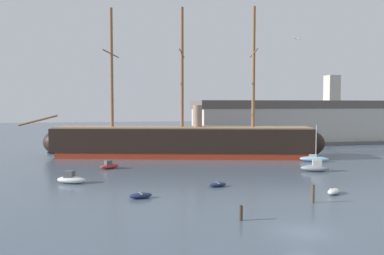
# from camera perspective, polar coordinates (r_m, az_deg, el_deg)

# --- Properties ---
(ground_plane) EXTENTS (400.00, 400.00, 0.00)m
(ground_plane) POSITION_cam_1_polar(r_m,az_deg,el_deg) (33.59, 15.93, -14.45)
(ground_plane) COLOR #4C5B6B
(tall_ship) EXTENTS (58.18, 20.42, 28.54)m
(tall_ship) POSITION_cam_1_polar(r_m,az_deg,el_deg) (75.42, -1.45, -1.99)
(tall_ship) COLOR maroon
(tall_ship) RESTS_ON ground
(dinghy_foreground_left) EXTENTS (2.71, 1.46, 0.61)m
(dinghy_foreground_left) POSITION_cam_1_polar(r_m,az_deg,el_deg) (43.51, -7.52, -9.80)
(dinghy_foreground_left) COLOR #1E284C
(dinghy_foreground_left) RESTS_ON ground
(dinghy_foreground_right) EXTENTS (2.69, 2.48, 0.60)m
(dinghy_foreground_right) POSITION_cam_1_polar(r_m,az_deg,el_deg) (47.94, 19.96, -8.74)
(dinghy_foreground_right) COLOR silver
(dinghy_foreground_right) RESTS_ON ground
(dinghy_near_centre) EXTENTS (2.44, 1.32, 0.55)m
(dinghy_near_centre) POSITION_cam_1_polar(r_m,az_deg,el_deg) (49.08, 3.73, -8.29)
(dinghy_near_centre) COLOR #1E284C
(dinghy_near_centre) RESTS_ON ground
(motorboat_mid_left) EXTENTS (4.16, 2.91, 1.61)m
(motorboat_mid_left) POSITION_cam_1_polar(r_m,az_deg,el_deg) (53.35, -17.21, -7.17)
(motorboat_mid_left) COLOR silver
(motorboat_mid_left) RESTS_ON ground
(motorboat_mid_right) EXTENTS (4.58, 3.22, 1.78)m
(motorboat_mid_right) POSITION_cam_1_polar(r_m,az_deg,el_deg) (62.66, 17.52, -5.55)
(motorboat_mid_right) COLOR gray
(motorboat_mid_right) RESTS_ON ground
(motorboat_alongside_bow) EXTENTS (3.46, 2.70, 1.35)m
(motorboat_alongside_bow) POSITION_cam_1_polar(r_m,az_deg,el_deg) (63.63, -11.95, -5.47)
(motorboat_alongside_bow) COLOR #B22D28
(motorboat_alongside_bow) RESTS_ON ground
(sailboat_alongside_stern) EXTENTS (5.22, 3.54, 6.58)m
(sailboat_alongside_stern) POSITION_cam_1_polar(r_m,az_deg,el_deg) (73.13, 17.38, -4.33)
(sailboat_alongside_stern) COLOR #7FB2D6
(sailboat_alongside_stern) RESTS_ON ground
(dinghy_far_left) EXTENTS (2.26, 2.57, 0.57)m
(dinghy_far_left) POSITION_cam_1_polar(r_m,az_deg,el_deg) (86.77, -19.79, -3.35)
(dinghy_far_left) COLOR #1E284C
(dinghy_far_left) RESTS_ON ground
(dinghy_far_right) EXTENTS (2.14, 1.67, 0.47)m
(dinghy_far_right) POSITION_cam_1_polar(r_m,az_deg,el_deg) (92.50, 17.96, -2.94)
(dinghy_far_right) COLOR gold
(dinghy_far_right) RESTS_ON ground
(sailboat_distant_centre) EXTENTS (4.42, 2.53, 5.51)m
(sailboat_distant_centre) POSITION_cam_1_polar(r_m,az_deg,el_deg) (93.58, -1.70, -2.56)
(sailboat_distant_centre) COLOR silver
(sailboat_distant_centre) RESTS_ON ground
(mooring_piling_nearest) EXTENTS (0.30, 0.30, 1.35)m
(mooring_piling_nearest) POSITION_cam_1_polar(r_m,az_deg,el_deg) (35.46, 7.15, -12.25)
(mooring_piling_nearest) COLOR #382B1E
(mooring_piling_nearest) RESTS_ON ground
(mooring_piling_left_pair) EXTENTS (0.31, 0.31, 1.89)m
(mooring_piling_left_pair) POSITION_cam_1_polar(r_m,az_deg,el_deg) (43.04, 17.22, -9.19)
(mooring_piling_left_pair) COLOR #4C3D2D
(mooring_piling_left_pair) RESTS_ON ground
(dockside_warehouse_right) EXTENTS (58.69, 15.79, 17.84)m
(dockside_warehouse_right) POSITION_cam_1_polar(r_m,az_deg,el_deg) (105.92, 15.04, 0.79)
(dockside_warehouse_right) COLOR #565659
(dockside_warehouse_right) RESTS_ON ground
(seagull_in_flight) EXTENTS (1.34, 0.58, 0.14)m
(seagull_in_flight) POSITION_cam_1_polar(r_m,az_deg,el_deg) (58.47, 15.13, 12.37)
(seagull_in_flight) COLOR silver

